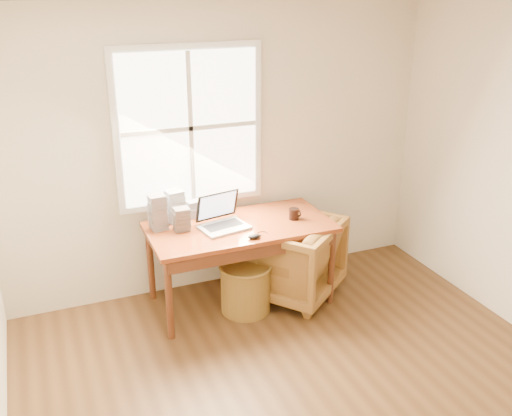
{
  "coord_description": "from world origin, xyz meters",
  "views": [
    {
      "loc": [
        -1.6,
        -2.47,
        2.74
      ],
      "look_at": [
        0.09,
        1.65,
        0.95
      ],
      "focal_mm": 40.0,
      "sensor_mm": 36.0,
      "label": 1
    }
  ],
  "objects_px": {
    "coffee_mug": "(294,214)",
    "laptop": "(224,214)",
    "armchair": "(290,257)",
    "wicker_stool": "(246,288)",
    "cd_stack_a": "(175,206)",
    "desk": "(240,227)"
  },
  "relations": [
    {
      "from": "desk",
      "to": "coffee_mug",
      "type": "distance_m",
      "value": 0.5
    },
    {
      "from": "laptop",
      "to": "armchair",
      "type": "bearing_deg",
      "value": -14.08
    },
    {
      "from": "desk",
      "to": "wicker_stool",
      "type": "height_order",
      "value": "desk"
    },
    {
      "from": "armchair",
      "to": "cd_stack_a",
      "type": "xyz_separation_m",
      "value": [
        -0.96,
        0.35,
        0.52
      ]
    },
    {
      "from": "laptop",
      "to": "wicker_stool",
      "type": "bearing_deg",
      "value": -59.35
    },
    {
      "from": "coffee_mug",
      "to": "cd_stack_a",
      "type": "height_order",
      "value": "cd_stack_a"
    },
    {
      "from": "desk",
      "to": "laptop",
      "type": "distance_m",
      "value": 0.22
    },
    {
      "from": "wicker_stool",
      "to": "cd_stack_a",
      "type": "relative_size",
      "value": 1.51
    },
    {
      "from": "wicker_stool",
      "to": "cd_stack_a",
      "type": "height_order",
      "value": "cd_stack_a"
    },
    {
      "from": "armchair",
      "to": "laptop",
      "type": "height_order",
      "value": "laptop"
    },
    {
      "from": "armchair",
      "to": "laptop",
      "type": "relative_size",
      "value": 2.14
    },
    {
      "from": "coffee_mug",
      "to": "laptop",
      "type": "bearing_deg",
      "value": 163.84
    },
    {
      "from": "armchair",
      "to": "wicker_stool",
      "type": "height_order",
      "value": "armchair"
    },
    {
      "from": "laptop",
      "to": "cd_stack_a",
      "type": "bearing_deg",
      "value": 125.87
    },
    {
      "from": "wicker_stool",
      "to": "cd_stack_a",
      "type": "distance_m",
      "value": 0.95
    },
    {
      "from": "wicker_stool",
      "to": "laptop",
      "type": "height_order",
      "value": "laptop"
    },
    {
      "from": "wicker_stool",
      "to": "armchair",
      "type": "bearing_deg",
      "value": 13.71
    },
    {
      "from": "wicker_stool",
      "to": "cd_stack_a",
      "type": "xyz_separation_m",
      "value": [
        -0.48,
        0.47,
        0.68
      ]
    },
    {
      "from": "desk",
      "to": "cd_stack_a",
      "type": "height_order",
      "value": "cd_stack_a"
    },
    {
      "from": "desk",
      "to": "coffee_mug",
      "type": "bearing_deg",
      "value": -6.97
    },
    {
      "from": "armchair",
      "to": "coffee_mug",
      "type": "distance_m",
      "value": 0.43
    },
    {
      "from": "armchair",
      "to": "laptop",
      "type": "bearing_deg",
      "value": -41.17
    }
  ]
}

